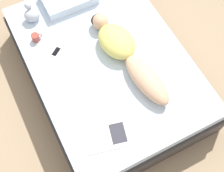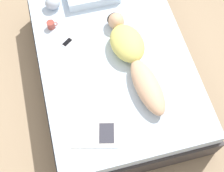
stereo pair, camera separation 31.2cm
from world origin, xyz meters
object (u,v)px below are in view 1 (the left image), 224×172
Objects in this scene: open_magazine at (107,136)px; coffee_mug at (36,37)px; person at (125,52)px; cell_phone at (56,52)px.

coffee_mug reaches higher than open_magazine.
open_magazine is at bearing -81.44° from coffee_mug.
person is 0.75m from cell_phone.
person is 0.89m from open_magazine.
coffee_mug is (-0.76, 0.64, -0.05)m from person.
person reaches higher than open_magazine.
open_magazine is 1.35m from coffee_mug.
person is 11.00× the size of coffee_mug.
coffee_mug is 0.28m from cell_phone.
open_magazine and cell_phone have the same top height.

